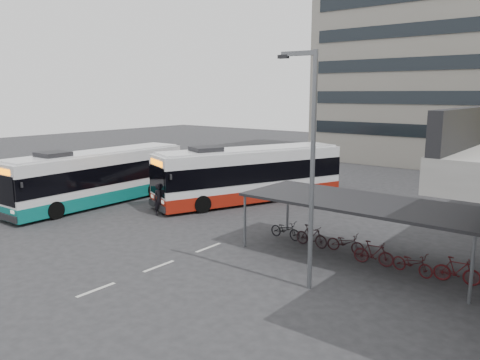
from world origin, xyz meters
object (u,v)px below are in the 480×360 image
Objects in this scene: bus_main at (250,175)px; pedestrian at (159,199)px; bus_teal at (99,178)px; lamp_post at (310,157)px.

bus_main reaches higher than pedestrian.
bus_teal is 1.47× the size of lamp_post.
bus_main is 1.52× the size of lamp_post.
bus_teal is at bearing -115.68° from bus_main.
lamp_post is (12.04, -3.67, 3.88)m from pedestrian.
pedestrian is (5.22, 0.43, -0.77)m from bus_teal.
lamp_post reaches higher than pedestrian.
bus_teal is 17.84m from lamp_post.
bus_teal is at bearing 163.67° from lamp_post.
lamp_post is (10.08, -9.79, 3.05)m from bus_main.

